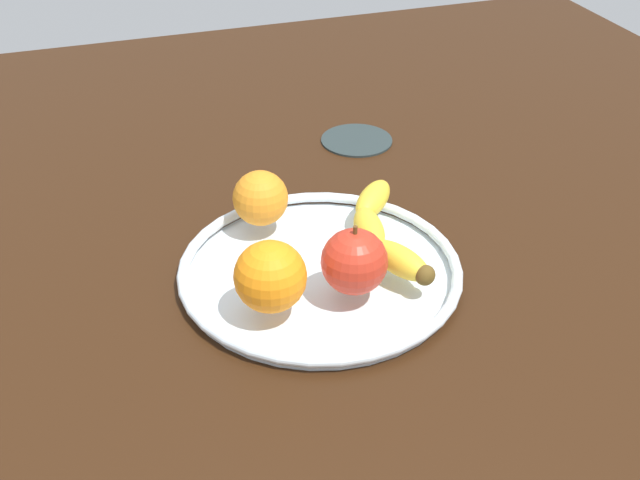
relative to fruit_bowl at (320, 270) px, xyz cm
name	(u,v)px	position (x,y,z in cm)	size (l,w,h in cm)	color
ground_plane	(320,291)	(0.00, 0.00, -2.92)	(162.17, 162.17, 4.00)	black
fruit_bowl	(320,270)	(0.00, 0.00, 0.00)	(30.71, 30.71, 1.80)	silver
banana	(382,230)	(-1.67, 7.75, 2.46)	(20.95, 8.83, 3.14)	yellow
apple	(354,262)	(5.34, 1.86, 4.31)	(6.84, 6.84, 7.64)	red
orange_center	(270,277)	(5.35, -6.89, 4.51)	(7.25, 7.25, 7.25)	orange
orange_back_right	(260,198)	(-9.94, -3.84, 4.08)	(6.38, 6.38, 6.38)	orange
ambient_coaster	(357,139)	(-28.92, 15.16, -0.62)	(10.18, 10.18, 0.60)	#263131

